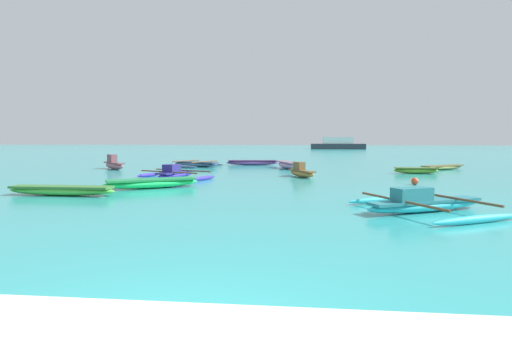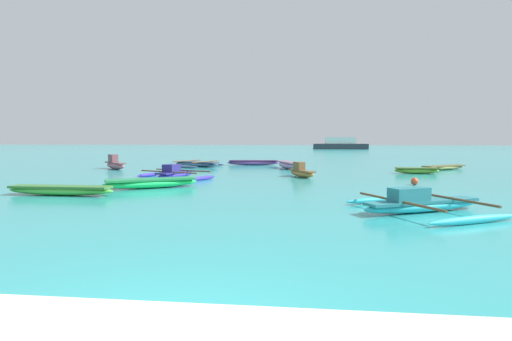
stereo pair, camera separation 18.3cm
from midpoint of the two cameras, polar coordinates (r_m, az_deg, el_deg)
The scene contains 13 objects.
moored_boat_0 at distance 28.20m, azimuth -19.34°, elevation 0.89°, with size 2.40×2.36×0.97m.
moored_boat_1 at distance 21.24m, azimuth 6.74°, elevation -0.19°, with size 1.54×2.21×0.79m.
moored_boat_2 at distance 29.19m, azimuth -8.33°, elevation 0.93°, with size 3.94×4.05×0.43m.
moored_boat_3 at distance 16.96m, azimuth -14.46°, elevation -1.71°, with size 3.72×2.69×0.39m.
moored_boat_4 at distance 24.93m, azimuth 22.16°, elevation 0.03°, with size 2.52×0.71×0.35m.
moored_boat_5 at distance 30.56m, azimuth -0.20°, elevation 1.18°, with size 4.08×1.15×0.38m.
moored_boat_6 at distance 27.02m, azimuth 4.79°, elevation 0.83°, with size 1.82×2.97×0.49m.
moored_boat_7 at distance 28.83m, azimuth 25.44°, elevation 0.43°, with size 3.52×2.81×0.29m.
moored_boat_8 at distance 12.04m, azimuth 22.87°, elevation -4.43°, with size 4.09×4.42×0.70m.
moored_boat_9 at distance 20.84m, azimuth -11.26°, elevation -0.43°, with size 4.20×3.12×0.73m.
moored_boat_10 at distance 15.95m, azimuth -25.84°, elevation -2.50°, with size 4.01×0.73×0.34m.
mooring_buoy_0 at distance 18.89m, azimuth 21.97°, elevation -1.44°, with size 0.32×0.32×0.32m.
distant_ferry at distance 78.41m, azimuth 12.03°, elevation 3.68°, with size 10.29×2.26×2.26m.
Camera 2 is at (1.52, -3.41, 2.04)m, focal length 28.00 mm.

